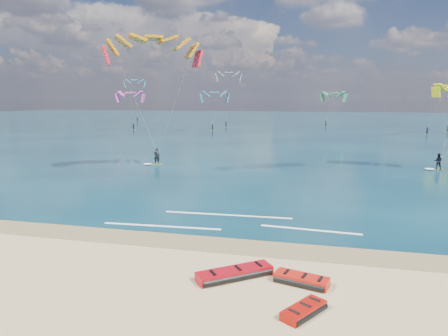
# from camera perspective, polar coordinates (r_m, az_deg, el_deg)

# --- Properties ---
(ground) EXTENTS (320.00, 320.00, 0.00)m
(ground) POSITION_cam_1_polar(r_m,az_deg,el_deg) (57.01, 6.76, 2.37)
(ground) COLOR tan
(ground) RESTS_ON ground
(wet_sand_strip) EXTENTS (320.00, 2.40, 0.01)m
(wet_sand_strip) POSITION_cam_1_polar(r_m,az_deg,el_deg) (21.48, -4.37, -10.50)
(wet_sand_strip) COLOR brown
(wet_sand_strip) RESTS_ON ground
(sea) EXTENTS (320.00, 200.00, 0.04)m
(sea) POSITION_cam_1_polar(r_m,az_deg,el_deg) (120.57, 10.13, 6.31)
(sea) COLOR #092436
(sea) RESTS_ON ground
(packed_kite_left) EXTENTS (3.57, 3.10, 0.45)m
(packed_kite_left) POSITION_cam_1_polar(r_m,az_deg,el_deg) (17.56, 1.52, -15.36)
(packed_kite_left) COLOR #A30812
(packed_kite_left) RESTS_ON ground
(packed_kite_mid) EXTENTS (2.62, 1.76, 0.42)m
(packed_kite_mid) POSITION_cam_1_polar(r_m,az_deg,el_deg) (17.32, 10.98, -15.92)
(packed_kite_mid) COLOR red
(packed_kite_mid) RESTS_ON ground
(packed_kite_right) EXTENTS (1.99, 2.29, 0.37)m
(packed_kite_right) POSITION_cam_1_polar(r_m,az_deg,el_deg) (15.22, 11.31, -19.83)
(packed_kite_right) COLOR #A30F07
(packed_kite_right) RESTS_ON ground
(kitesurfer_main) EXTENTS (10.17, 9.11, 15.00)m
(kitesurfer_main) POSITION_cam_1_polar(r_m,az_deg,el_deg) (42.13, -9.88, 10.30)
(kitesurfer_main) COLOR #CDE11A
(kitesurfer_main) RESTS_ON sea
(shoreline_foam) EXTENTS (15.02, 3.68, 0.01)m
(shoreline_foam) POSITION_cam_1_polar(r_m,az_deg,el_deg) (24.48, 0.43, -7.77)
(shoreline_foam) COLOR white
(shoreline_foam) RESTS_ON ground
(distant_kites) EXTENTS (88.46, 31.06, 13.47)m
(distant_kites) POSITION_cam_1_polar(r_m,az_deg,el_deg) (95.65, 5.45, 8.67)
(distant_kites) COLOR yellow
(distant_kites) RESTS_ON ground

